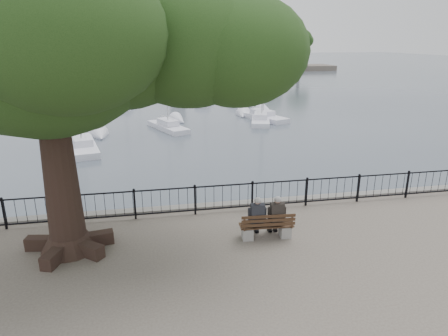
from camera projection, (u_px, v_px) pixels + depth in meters
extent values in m
cube|color=#64615C|center=(221.00, 219.00, 14.48)|extent=(200.00, 0.40, 1.20)
plane|color=#3A444F|center=(155.00, 66.00, 108.12)|extent=(260.00, 260.00, 0.00)
cube|color=black|center=(224.00, 185.00, 13.55)|extent=(22.00, 0.04, 0.04)
cube|color=black|center=(224.00, 208.00, 13.81)|extent=(22.00, 0.04, 0.04)
cube|color=gray|center=(247.00, 233.00, 11.94)|extent=(0.34, 0.42, 0.36)
cube|color=gray|center=(285.00, 231.00, 12.08)|extent=(0.34, 0.42, 0.36)
cube|color=#311D10|center=(266.00, 225.00, 11.95)|extent=(1.63, 0.55, 0.04)
cube|color=#311D10|center=(269.00, 221.00, 11.64)|extent=(1.61, 0.14, 0.36)
cube|color=black|center=(257.00, 222.00, 11.89)|extent=(0.34, 0.29, 0.21)
cube|color=black|center=(258.00, 213.00, 11.69)|extent=(0.41, 0.24, 0.54)
sphere|color=tan|center=(258.00, 201.00, 11.61)|extent=(0.21, 0.21, 0.21)
ellipsoid|color=gray|center=(258.00, 200.00, 11.58)|extent=(0.21, 0.21, 0.18)
cube|color=black|center=(255.00, 228.00, 12.22)|extent=(0.31, 0.41, 0.40)
cube|color=black|center=(276.00, 221.00, 11.96)|extent=(0.34, 0.29, 0.21)
cube|color=black|center=(277.00, 212.00, 11.76)|extent=(0.41, 0.24, 0.54)
sphere|color=tan|center=(278.00, 200.00, 11.68)|extent=(0.21, 0.21, 0.21)
ellipsoid|color=gray|center=(278.00, 199.00, 11.65)|extent=(0.21, 0.21, 0.18)
cube|color=black|center=(274.00, 227.00, 12.30)|extent=(0.31, 0.41, 0.40)
cone|color=black|center=(69.00, 242.00, 11.33)|extent=(1.59, 1.59, 0.47)
cone|color=black|center=(58.00, 154.00, 10.54)|extent=(1.03, 1.03, 5.61)
ellipsoid|color=#1A3512|center=(44.00, 51.00, 9.73)|extent=(5.43, 5.43, 4.23)
ellipsoid|color=#1A3512|center=(119.00, 36.00, 10.29)|extent=(4.86, 4.86, 3.79)
ellipsoid|color=#1A3512|center=(189.00, 43.00, 10.40)|extent=(4.30, 4.30, 3.36)
ellipsoid|color=#1A3512|center=(237.00, 51.00, 10.32)|extent=(3.74, 3.74, 2.92)
ellipsoid|color=#1A3512|center=(23.00, 29.00, 10.99)|extent=(4.30, 4.30, 3.36)
ellipsoid|color=#1A3512|center=(67.00, 35.00, 8.28)|extent=(4.30, 4.30, 3.36)
ellipsoid|color=#1A3512|center=(147.00, 22.00, 11.18)|extent=(4.12, 4.12, 3.21)
cube|color=#64615C|center=(51.00, 78.00, 66.39)|extent=(9.48, 9.48, 1.40)
cone|color=gray|center=(41.00, 2.00, 62.78)|extent=(6.07, 6.07, 22.75)
cube|color=#64615C|center=(177.00, 83.00, 58.74)|extent=(5.82, 5.82, 1.40)
cube|color=gray|center=(176.00, 66.00, 57.99)|extent=(2.13, 2.52, 3.88)
cube|color=#64615C|center=(176.00, 51.00, 57.35)|extent=(2.52, 2.90, 0.30)
cube|color=gray|center=(175.00, 45.00, 57.37)|extent=(1.26, 2.13, 1.36)
cube|color=gray|center=(176.00, 40.00, 56.25)|extent=(1.45, 0.97, 1.55)
sphere|color=gray|center=(176.00, 32.00, 55.57)|extent=(1.65, 1.65, 1.65)
cube|color=silver|center=(83.00, 148.00, 25.47)|extent=(2.67, 5.62, 0.60)
cube|color=silver|center=(83.00, 140.00, 25.32)|extent=(1.57, 2.40, 0.45)
cylinder|color=silver|center=(73.00, 65.00, 23.61)|extent=(0.12, 0.12, 9.72)
cube|color=silver|center=(168.00, 128.00, 31.18)|extent=(3.15, 5.08, 0.55)
cube|color=silver|center=(168.00, 122.00, 31.02)|extent=(1.70, 2.24, 0.41)
cylinder|color=silver|center=(165.00, 62.00, 29.38)|extent=(0.11, 0.11, 9.44)
cube|color=silver|center=(261.00, 121.00, 33.87)|extent=(2.81, 5.38, 0.58)
cube|color=silver|center=(261.00, 115.00, 33.71)|extent=(1.60, 2.32, 0.43)
cylinder|color=silver|center=(263.00, 63.00, 32.13)|extent=(0.12, 0.12, 8.99)
cube|color=silver|center=(262.00, 118.00, 35.23)|extent=(3.59, 5.67, 0.61)
cube|color=silver|center=(262.00, 112.00, 35.08)|extent=(1.92, 2.51, 0.46)
cylinder|color=silver|center=(265.00, 56.00, 33.32)|extent=(0.12, 0.12, 10.03)
cube|color=silver|center=(63.00, 110.00, 39.06)|extent=(3.37, 5.57, 0.60)
cube|color=silver|center=(63.00, 105.00, 38.91)|extent=(1.83, 2.45, 0.45)
cylinder|color=silver|center=(55.00, 47.00, 36.97)|extent=(0.12, 0.12, 11.22)
cube|color=silver|center=(205.00, 104.00, 43.06)|extent=(2.74, 4.94, 0.53)
cube|color=silver|center=(205.00, 99.00, 42.91)|extent=(1.53, 2.15, 0.40)
cylinder|color=silver|center=(204.00, 58.00, 41.35)|extent=(0.11, 0.11, 8.93)
cube|color=silver|center=(236.00, 104.00, 43.14)|extent=(3.00, 4.75, 0.51)
cube|color=silver|center=(236.00, 99.00, 42.98)|extent=(1.60, 2.10, 0.38)
cylinder|color=silver|center=(237.00, 65.00, 41.66)|extent=(0.10, 0.10, 7.47)
cube|color=silver|center=(139.00, 95.00, 50.01)|extent=(1.68, 4.83, 0.53)
cube|color=silver|center=(139.00, 91.00, 49.85)|extent=(1.11, 2.00, 0.40)
cylinder|color=silver|center=(136.00, 49.00, 48.07)|extent=(0.11, 0.11, 10.39)
cube|color=silver|center=(126.00, 106.00, 41.73)|extent=(2.24, 6.09, 0.66)
cube|color=silver|center=(125.00, 101.00, 41.58)|extent=(1.45, 2.54, 0.50)
cylinder|color=silver|center=(121.00, 47.00, 39.60)|extent=(0.13, 0.13, 11.27)
cube|color=#544B42|center=(268.00, 68.00, 90.92)|extent=(30.00, 8.00, 1.20)
cylinder|color=black|center=(249.00, 57.00, 87.40)|extent=(0.70, 0.70, 4.00)
ellipsoid|color=#1A3512|center=(249.00, 38.00, 86.17)|extent=(5.20, 5.20, 4.16)
cylinder|color=black|center=(272.00, 57.00, 90.34)|extent=(0.70, 0.70, 4.00)
ellipsoid|color=#1A3512|center=(273.00, 38.00, 89.11)|extent=(5.20, 5.20, 4.16)
cylinder|color=black|center=(299.00, 57.00, 90.47)|extent=(0.70, 0.70, 4.00)
ellipsoid|color=#1A3512|center=(300.00, 38.00, 89.25)|extent=(5.20, 5.20, 4.16)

